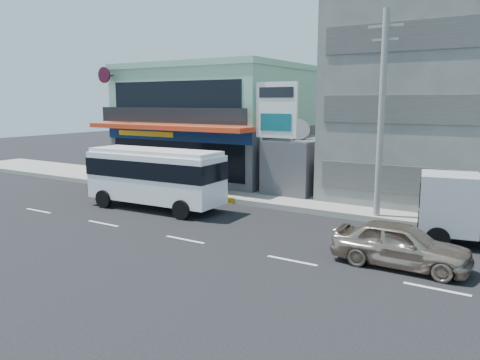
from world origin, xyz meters
name	(u,v)px	position (x,y,z in m)	size (l,w,h in m)	color
ground	(185,240)	(0.00, 0.00, 0.00)	(120.00, 120.00, 0.00)	black
sidewalk	(369,208)	(5.00, 9.50, 0.15)	(70.00, 5.00, 0.30)	gray
shop_building	(217,126)	(-8.00, 13.95, 4.00)	(12.40, 11.70, 8.00)	#49484D
gap_structure	(303,166)	(0.00, 12.00, 1.75)	(3.00, 6.00, 3.50)	#49484D
satellite_dish	(297,138)	(0.00, 11.00, 3.58)	(1.50, 1.50, 0.15)	slate
billboard	(277,117)	(-0.50, 9.20, 4.93)	(2.60, 0.18, 6.90)	gray
utility_pole_near	(381,115)	(6.00, 7.40, 5.15)	(1.60, 0.30, 10.00)	#999993
minibus	(155,174)	(-5.00, 3.73, 1.94)	(7.86, 2.99, 3.25)	white
sedan	(401,244)	(8.51, 1.50, 0.81)	(1.91, 4.74, 1.62)	tan
motorcycle_rider	(178,190)	(-4.63, 5.16, 0.83)	(2.05, 1.01, 2.51)	#64120E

